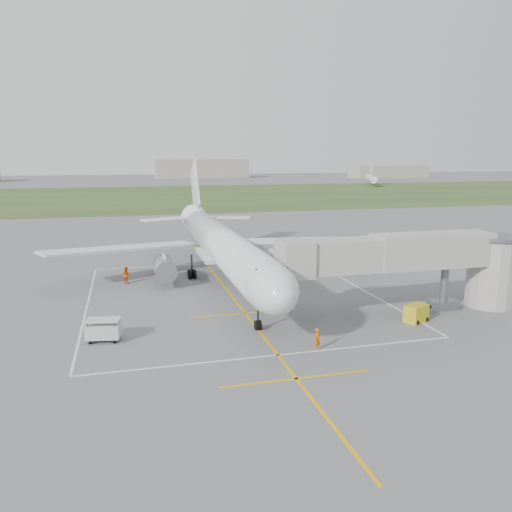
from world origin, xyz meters
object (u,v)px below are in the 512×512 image
object	(u,v)px
airliner	(222,245)
gpu_unit	(416,314)
ramp_worker_wing	(126,275)
jet_bridge	(424,261)
baggage_cart	(103,330)
ramp_worker_nose	(318,339)

from	to	relation	value
airliner	gpu_unit	xyz separation A→B (m)	(13.64, -16.74, -3.66)
airliner	ramp_worker_wing	world-z (taller)	airliner
jet_bridge	baggage_cart	size ratio (longest dim) A/B	8.58
jet_bridge	ramp_worker_wing	bearing A→B (deg)	146.09
ramp_worker_nose	ramp_worker_wing	bearing A→B (deg)	86.85
airliner	baggage_cart	bearing A→B (deg)	-129.50
airliner	baggage_cart	xyz separation A→B (m)	(-12.12, -14.70, -3.50)
gpu_unit	baggage_cart	size ratio (longest dim) A/B	0.86
ramp_worker_nose	ramp_worker_wing	world-z (taller)	ramp_worker_wing
airliner	jet_bridge	bearing A→B (deg)	-42.19
baggage_cart	ramp_worker_nose	xyz separation A→B (m)	(15.22, -5.82, -0.07)
jet_bridge	ramp_worker_wing	world-z (taller)	jet_bridge
baggage_cart	ramp_worker_nose	distance (m)	16.30
baggage_cart	jet_bridge	bearing A→B (deg)	11.03
ramp_worker_nose	airliner	bearing A→B (deg)	66.03
jet_bridge	baggage_cart	bearing A→B (deg)	-179.07
ramp_worker_nose	baggage_cart	bearing A→B (deg)	126.51
airliner	baggage_cart	world-z (taller)	airliner
jet_bridge	ramp_worker_nose	bearing A→B (deg)	-153.58
baggage_cart	ramp_worker_wing	world-z (taller)	ramp_worker_wing
ramp_worker_nose	ramp_worker_wing	xyz separation A→B (m)	(-13.40, 23.76, 0.12)
jet_bridge	ramp_worker_nose	world-z (taller)	jet_bridge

